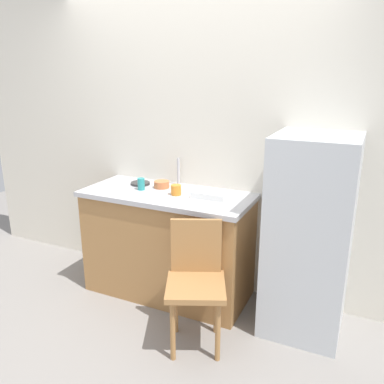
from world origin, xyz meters
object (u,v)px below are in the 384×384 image
(refrigerator, at_px, (309,237))
(cup_orange, at_px, (176,190))
(hotplate, at_px, (140,183))
(chair, at_px, (196,278))
(dish_tray, at_px, (211,194))
(cup_teal, at_px, (141,184))
(terracotta_bowl, at_px, (162,184))

(refrigerator, bearing_deg, cup_orange, -178.52)
(refrigerator, distance_m, hotplate, 1.51)
(cup_orange, bearing_deg, hotplate, 162.23)
(chair, xyz_separation_m, hotplate, (-0.83, 0.62, 0.43))
(refrigerator, distance_m, cup_orange, 1.08)
(dish_tray, height_order, cup_teal, cup_teal)
(terracotta_bowl, bearing_deg, chair, -45.31)
(terracotta_bowl, xyz_separation_m, cup_orange, (0.21, -0.13, 0.01))
(terracotta_bowl, bearing_deg, hotplate, 177.55)
(chair, distance_m, cup_orange, 0.77)
(hotplate, distance_m, cup_teal, 0.17)
(dish_tray, bearing_deg, hotplate, 174.31)
(chair, relative_size, cup_teal, 8.89)
(chair, distance_m, terracotta_bowl, 0.97)
(dish_tray, height_order, terracotta_bowl, terracotta_bowl)
(hotplate, bearing_deg, terracotta_bowl, -2.45)
(terracotta_bowl, bearing_deg, cup_orange, -31.64)
(dish_tray, bearing_deg, cup_orange, -166.24)
(dish_tray, bearing_deg, cup_teal, -173.88)
(terracotta_bowl, relative_size, cup_orange, 1.57)
(refrigerator, relative_size, terracotta_bowl, 11.20)
(refrigerator, xyz_separation_m, terracotta_bowl, (-1.27, 0.10, 0.21))
(hotplate, bearing_deg, dish_tray, -5.69)
(dish_tray, bearing_deg, chair, -77.92)
(terracotta_bowl, height_order, cup_orange, cup_orange)
(dish_tray, distance_m, cup_teal, 0.62)
(cup_orange, bearing_deg, chair, -50.67)
(terracotta_bowl, relative_size, cup_teal, 1.31)
(hotplate, bearing_deg, cup_teal, -54.67)
(cup_orange, bearing_deg, cup_teal, 179.64)
(dish_tray, relative_size, cup_teal, 2.80)
(hotplate, relative_size, cup_teal, 1.70)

